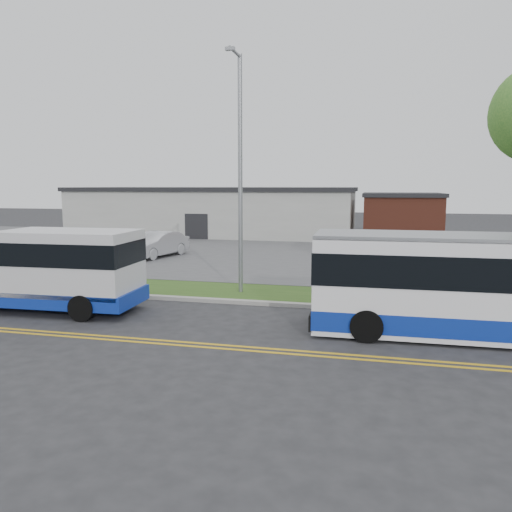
% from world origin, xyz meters
% --- Properties ---
extents(ground, '(140.00, 140.00, 0.00)m').
position_xyz_m(ground, '(0.00, 0.00, 0.00)').
color(ground, '#28282B').
rests_on(ground, ground).
extents(lane_line_north, '(70.00, 0.12, 0.01)m').
position_xyz_m(lane_line_north, '(0.00, -3.85, 0.01)').
color(lane_line_north, gold).
rests_on(lane_line_north, ground).
extents(lane_line_south, '(70.00, 0.12, 0.01)m').
position_xyz_m(lane_line_south, '(0.00, -4.15, 0.01)').
color(lane_line_south, gold).
rests_on(lane_line_south, ground).
extents(curb, '(80.00, 0.30, 0.15)m').
position_xyz_m(curb, '(0.00, 1.10, 0.07)').
color(curb, '#9E9B93').
rests_on(curb, ground).
extents(verge, '(80.00, 3.30, 0.10)m').
position_xyz_m(verge, '(0.00, 2.90, 0.05)').
color(verge, '#2C4D19').
rests_on(verge, ground).
extents(parking_lot, '(80.00, 25.00, 0.10)m').
position_xyz_m(parking_lot, '(0.00, 17.00, 0.05)').
color(parking_lot, '#4C4C4F').
rests_on(parking_lot, ground).
extents(commercial_building, '(25.40, 10.40, 4.35)m').
position_xyz_m(commercial_building, '(-6.00, 27.00, 2.18)').
color(commercial_building, '#9E9E99').
rests_on(commercial_building, ground).
extents(brick_wing, '(6.30, 7.30, 3.90)m').
position_xyz_m(brick_wing, '(10.50, 26.00, 1.96)').
color(brick_wing, brown).
rests_on(brick_wing, ground).
extents(streetlight_near, '(0.35, 1.53, 9.50)m').
position_xyz_m(streetlight_near, '(3.00, 2.73, 5.23)').
color(streetlight_near, gray).
rests_on(streetlight_near, verge).
extents(shuttle_bus, '(7.72, 2.80, 2.92)m').
position_xyz_m(shuttle_bus, '(-2.90, -1.42, 1.56)').
color(shuttle_bus, '#0E2A98').
rests_on(shuttle_bus, ground).
extents(transit_bus, '(11.08, 2.82, 3.06)m').
position_xyz_m(transit_bus, '(12.07, -1.36, 1.55)').
color(transit_bus, white).
rests_on(transit_bus, ground).
extents(parked_car_a, '(2.71, 5.01, 1.57)m').
position_xyz_m(parked_car_a, '(-4.76, 11.58, 0.88)').
color(parked_car_a, '#B9BBC1').
rests_on(parked_car_a, parking_lot).
extents(parked_car_b, '(1.96, 4.27, 1.21)m').
position_xyz_m(parked_car_b, '(-10.68, 13.83, 0.71)').
color(parked_car_b, white).
rests_on(parked_car_b, parking_lot).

